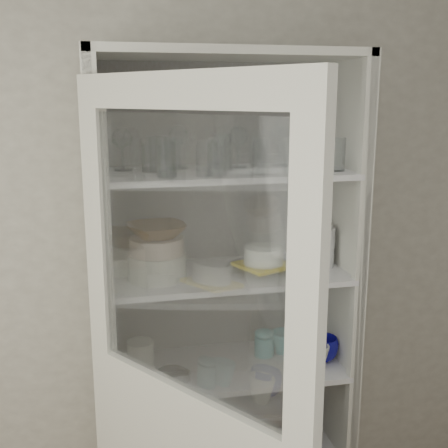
{
  "coord_description": "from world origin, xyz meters",
  "views": [
    {
      "loc": [
        -0.26,
        -0.8,
        1.93
      ],
      "look_at": [
        0.2,
        1.27,
        1.45
      ],
      "focal_mm": 45.0,
      "sensor_mm": 36.0,
      "label": 1
    }
  ],
  "objects_px": {
    "white_ramekin": "(264,255)",
    "mug_white": "(316,356)",
    "terracotta_bowl": "(156,231)",
    "white_canister": "(141,356)",
    "glass_platter": "(263,269)",
    "tin_box": "(292,441)",
    "teal_jar": "(264,344)",
    "measuring_cups": "(171,376)",
    "mug_blue": "(323,349)",
    "goblet_2": "(238,145)",
    "mug_teal": "(283,342)",
    "pantry_cabinet": "(221,340)",
    "plate_stack_back": "(117,261)",
    "goblet_0": "(123,147)",
    "cream_bowl": "(157,246)",
    "yellow_trivet": "(264,265)",
    "goblet_3": "(281,143)",
    "goblet_1": "(179,145)",
    "grey_bowl_stack": "(318,247)",
    "plate_stack_front": "(157,266)"
  },
  "relations": [
    {
      "from": "yellow_trivet",
      "to": "white_canister",
      "type": "distance_m",
      "value": 0.61
    },
    {
      "from": "goblet_1",
      "to": "goblet_2",
      "type": "xyz_separation_m",
      "value": [
        0.23,
        -0.02,
        -0.0
      ]
    },
    {
      "from": "goblet_2",
      "to": "goblet_1",
      "type": "bearing_deg",
      "value": 176.2
    },
    {
      "from": "glass_platter",
      "to": "grey_bowl_stack",
      "type": "distance_m",
      "value": 0.24
    },
    {
      "from": "white_ramekin",
      "to": "goblet_1",
      "type": "bearing_deg",
      "value": 160.18
    },
    {
      "from": "goblet_3",
      "to": "plate_stack_back",
      "type": "bearing_deg",
      "value": -179.22
    },
    {
      "from": "pantry_cabinet",
      "to": "cream_bowl",
      "type": "relative_size",
      "value": 10.41
    },
    {
      "from": "goblet_2",
      "to": "mug_teal",
      "type": "height_order",
      "value": "goblet_2"
    },
    {
      "from": "goblet_1",
      "to": "glass_platter",
      "type": "relative_size",
      "value": 0.62
    },
    {
      "from": "terracotta_bowl",
      "to": "white_canister",
      "type": "xyz_separation_m",
      "value": [
        -0.07,
        0.05,
        -0.52
      ]
    },
    {
      "from": "white_ramekin",
      "to": "mug_white",
      "type": "distance_m",
      "value": 0.47
    },
    {
      "from": "goblet_0",
      "to": "terracotta_bowl",
      "type": "xyz_separation_m",
      "value": [
        0.11,
        -0.11,
        -0.3
      ]
    },
    {
      "from": "mug_blue",
      "to": "goblet_3",
      "type": "bearing_deg",
      "value": 134.6
    },
    {
      "from": "terracotta_bowl",
      "to": "white_canister",
      "type": "relative_size",
      "value": 1.7
    },
    {
      "from": "plate_stack_back",
      "to": "terracotta_bowl",
      "type": "relative_size",
      "value": 1.03
    },
    {
      "from": "teal_jar",
      "to": "yellow_trivet",
      "type": "bearing_deg",
      "value": -113.11
    },
    {
      "from": "goblet_0",
      "to": "goblet_2",
      "type": "distance_m",
      "value": 0.45
    },
    {
      "from": "cream_bowl",
      "to": "tin_box",
      "type": "height_order",
      "value": "cream_bowl"
    },
    {
      "from": "mug_blue",
      "to": "white_canister",
      "type": "height_order",
      "value": "white_canister"
    },
    {
      "from": "pantry_cabinet",
      "to": "terracotta_bowl",
      "type": "xyz_separation_m",
      "value": [
        -0.27,
        -0.1,
        0.51
      ]
    },
    {
      "from": "mug_white",
      "to": "white_canister",
      "type": "relative_size",
      "value": 0.84
    },
    {
      "from": "teal_jar",
      "to": "measuring_cups",
      "type": "xyz_separation_m",
      "value": [
        -0.41,
        -0.14,
        -0.03
      ]
    },
    {
      "from": "goblet_1",
      "to": "measuring_cups",
      "type": "xyz_separation_m",
      "value": [
        -0.07,
        -0.18,
        -0.87
      ]
    },
    {
      "from": "terracotta_bowl",
      "to": "measuring_cups",
      "type": "height_order",
      "value": "terracotta_bowl"
    },
    {
      "from": "cream_bowl",
      "to": "goblet_0",
      "type": "bearing_deg",
      "value": 135.16
    },
    {
      "from": "pantry_cabinet",
      "to": "plate_stack_back",
      "type": "relative_size",
      "value": 9.49
    },
    {
      "from": "pantry_cabinet",
      "to": "white_ramekin",
      "type": "height_order",
      "value": "pantry_cabinet"
    },
    {
      "from": "plate_stack_front",
      "to": "grey_bowl_stack",
      "type": "bearing_deg",
      "value": 2.33
    },
    {
      "from": "yellow_trivet",
      "to": "mug_white",
      "type": "bearing_deg",
      "value": -22.37
    },
    {
      "from": "pantry_cabinet",
      "to": "yellow_trivet",
      "type": "relative_size",
      "value": 11.4
    },
    {
      "from": "goblet_1",
      "to": "measuring_cups",
      "type": "height_order",
      "value": "goblet_1"
    },
    {
      "from": "white_ramekin",
      "to": "mug_teal",
      "type": "bearing_deg",
      "value": 34.68
    },
    {
      "from": "mug_white",
      "to": "tin_box",
      "type": "relative_size",
      "value": 0.55
    },
    {
      "from": "glass_platter",
      "to": "tin_box",
      "type": "bearing_deg",
      "value": -4.79
    },
    {
      "from": "white_ramekin",
      "to": "yellow_trivet",
      "type": "bearing_deg",
      "value": 0.0
    },
    {
      "from": "pantry_cabinet",
      "to": "grey_bowl_stack",
      "type": "height_order",
      "value": "pantry_cabinet"
    },
    {
      "from": "goblet_3",
      "to": "terracotta_bowl",
      "type": "relative_size",
      "value": 0.84
    },
    {
      "from": "terracotta_bowl",
      "to": "teal_jar",
      "type": "height_order",
      "value": "terracotta_bowl"
    },
    {
      "from": "cream_bowl",
      "to": "white_canister",
      "type": "bearing_deg",
      "value": 146.04
    },
    {
      "from": "pantry_cabinet",
      "to": "tin_box",
      "type": "xyz_separation_m",
      "value": [
        0.29,
        -0.1,
        -0.45
      ]
    },
    {
      "from": "cream_bowl",
      "to": "mug_white",
      "type": "bearing_deg",
      "value": -6.89
    },
    {
      "from": "glass_platter",
      "to": "mug_teal",
      "type": "bearing_deg",
      "value": 34.68
    },
    {
      "from": "tin_box",
      "to": "goblet_0",
      "type": "bearing_deg",
      "value": 170.53
    },
    {
      "from": "goblet_3",
      "to": "cream_bowl",
      "type": "xyz_separation_m",
      "value": [
        -0.53,
        -0.15,
        -0.36
      ]
    },
    {
      "from": "goblet_1",
      "to": "plate_stack_back",
      "type": "distance_m",
      "value": 0.52
    },
    {
      "from": "goblet_2",
      "to": "mug_teal",
      "type": "relative_size",
      "value": 1.72
    },
    {
      "from": "mug_white",
      "to": "tin_box",
      "type": "height_order",
      "value": "mug_white"
    },
    {
      "from": "goblet_2",
      "to": "cream_bowl",
      "type": "bearing_deg",
      "value": -162.66
    },
    {
      "from": "goblet_1",
      "to": "yellow_trivet",
      "type": "distance_m",
      "value": 0.57
    },
    {
      "from": "pantry_cabinet",
      "to": "mug_white",
      "type": "xyz_separation_m",
      "value": [
        0.36,
        -0.17,
        -0.03
      ]
    }
  ]
}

